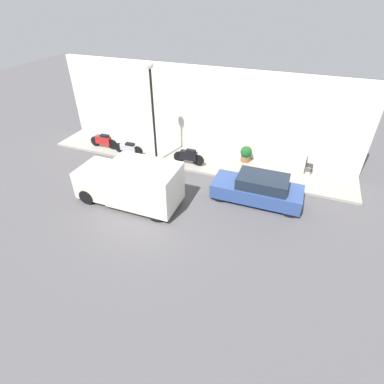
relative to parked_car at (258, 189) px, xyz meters
The scene contains 11 objects.
ground_plane 5.04m from the parked_car, 122.37° to the left, with size 60.00×60.00×0.00m, color #514F51.
sidewalk 4.98m from the parked_car, 58.57° to the left, with size 2.52×17.91×0.13m.
building_facade 6.10m from the parked_car, 46.61° to the left, with size 0.30×17.91×5.03m.
parked_car is the anchor object (origin of this frame).
delivery_van 6.01m from the parked_car, 111.83° to the left, with size 2.00×4.85×2.10m.
scooter_silver 8.30m from the parked_car, 77.60° to the left, with size 0.30×1.88×0.73m.
motorcycle_black 4.71m from the parked_car, 65.54° to the left, with size 0.30×1.82×0.90m.
motorcycle_red 10.20m from the parked_car, 78.76° to the left, with size 0.30×1.90×0.88m.
streetlamp 7.07m from the parked_car, 76.05° to the left, with size 0.38×0.38×5.47m.
potted_plant 3.68m from the parked_car, 21.35° to the left, with size 0.65×0.65×0.91m.
cafe_chair 3.94m from the parked_car, 31.74° to the right, with size 0.40×0.40×0.86m.
Camera 1 is at (-9.35, -5.45, 8.63)m, focal length 28.00 mm.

